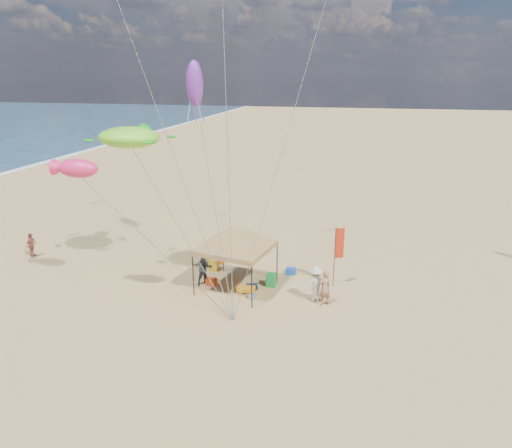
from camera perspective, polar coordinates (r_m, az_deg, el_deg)
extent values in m
plane|color=tan|center=(21.66, -1.85, -12.56)|extent=(280.00, 280.00, 0.00)
cylinder|color=black|center=(26.83, -4.00, -3.68)|extent=(0.07, 0.07, 2.21)
cylinder|color=black|center=(25.54, 2.59, -4.81)|extent=(0.07, 0.07, 2.21)
cylinder|color=black|center=(24.21, -7.71, -6.31)|extent=(0.07, 0.07, 2.21)
cylinder|color=black|center=(22.76, -0.52, -7.78)|extent=(0.07, 0.07, 2.21)
cube|color=olive|center=(24.30, -2.45, -2.89)|extent=(4.00, 4.00, 0.26)
pyramid|color=olive|center=(23.89, -2.49, -0.12)|extent=(6.57, 6.57, 1.10)
cylinder|color=black|center=(25.17, 9.60, -4.02)|extent=(0.04, 0.04, 3.35)
cube|color=red|center=(24.98, 10.22, -2.33)|extent=(0.46, 0.22, 1.67)
cube|color=#C03F0F|center=(25.60, -5.51, -7.07)|extent=(0.54, 0.38, 0.38)
cube|color=#1549B1|center=(26.87, 4.27, -5.77)|extent=(0.54, 0.38, 0.38)
cylinder|color=#0D223A|center=(24.99, -0.51, -7.66)|extent=(0.69, 0.54, 0.36)
cylinder|color=orange|center=(28.42, -4.05, -4.41)|extent=(0.54, 0.69, 0.36)
cube|color=green|center=(25.32, 1.86, -6.88)|extent=(0.50, 0.50, 0.70)
cube|color=yellow|center=(27.37, -5.20, -4.97)|extent=(0.50, 0.50, 0.70)
cube|color=gray|center=(23.99, -0.47, -8.92)|extent=(0.34, 0.30, 0.28)
cube|color=#FFA21C|center=(24.68, -1.25, -7.96)|extent=(0.90, 0.50, 0.24)
imported|color=#9D6F5A|center=(23.40, 8.40, -7.72)|extent=(0.80, 0.78, 1.84)
imported|color=#313B43|center=(25.44, -6.32, -5.52)|extent=(1.10, 1.09, 1.79)
imported|color=beige|center=(23.69, 7.33, -7.31)|extent=(1.39, 1.13, 1.87)
imported|color=#98443A|center=(32.29, -25.85, -2.32)|extent=(0.44, 0.93, 1.55)
ellipsoid|color=#70E526|center=(25.74, -15.30, 10.22)|extent=(3.95, 3.49, 1.11)
ellipsoid|color=#F2286B|center=(23.84, -20.99, 6.40)|extent=(2.15, 1.25, 0.91)
ellipsoid|color=purple|center=(27.48, -7.54, 16.71)|extent=(1.14, 1.14, 2.54)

